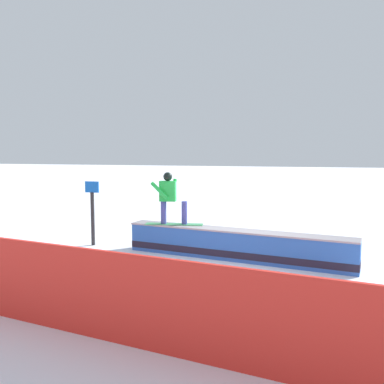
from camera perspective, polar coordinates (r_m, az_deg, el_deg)
name	(u,v)px	position (r m, az deg, el deg)	size (l,w,h in m)	color
ground_plane	(235,260)	(9.93, 6.01, -9.28)	(120.00, 120.00, 0.00)	white
grind_box	(235,246)	(9.85, 6.03, -7.45)	(5.49, 1.32, 0.72)	blue
snowboarder	(169,197)	(10.32, -3.13, -0.64)	(1.48, 0.58, 1.31)	#378E55
safety_fence	(165,307)	(5.36, -3.73, -15.52)	(11.42, 0.06, 1.24)	red
trail_marker	(93,211)	(11.50, -13.59, -2.57)	(0.40, 0.10, 1.74)	#262628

